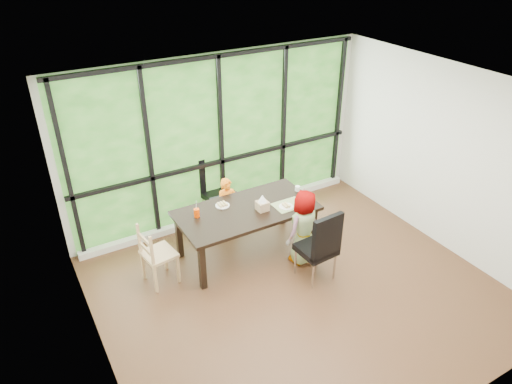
% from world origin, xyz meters
% --- Properties ---
extents(ground, '(5.00, 5.00, 0.00)m').
position_xyz_m(ground, '(0.00, 0.00, 0.00)').
color(ground, black).
rests_on(ground, ground).
extents(back_wall, '(5.00, 0.00, 5.00)m').
position_xyz_m(back_wall, '(0.00, 2.25, 1.35)').
color(back_wall, silver).
rests_on(back_wall, ground).
extents(foliage_backdrop, '(4.80, 0.02, 2.65)m').
position_xyz_m(foliage_backdrop, '(0.00, 2.23, 1.35)').
color(foliage_backdrop, '#215017').
rests_on(foliage_backdrop, back_wall).
extents(window_mullions, '(4.80, 0.06, 2.65)m').
position_xyz_m(window_mullions, '(0.00, 2.19, 1.35)').
color(window_mullions, black).
rests_on(window_mullions, back_wall).
extents(window_sill, '(4.80, 0.12, 0.10)m').
position_xyz_m(window_sill, '(0.00, 2.15, 0.05)').
color(window_sill, silver).
rests_on(window_sill, ground).
extents(dining_table, '(2.02, 1.08, 0.75)m').
position_xyz_m(dining_table, '(-0.17, 1.08, 0.38)').
color(dining_table, black).
rests_on(dining_table, ground).
extents(chair_window_leather, '(0.56, 0.56, 1.08)m').
position_xyz_m(chair_window_leather, '(-0.12, 2.10, 0.54)').
color(chair_window_leather, black).
rests_on(chair_window_leather, ground).
extents(chair_interior_leather, '(0.49, 0.49, 1.08)m').
position_xyz_m(chair_interior_leather, '(0.37, 0.13, 0.54)').
color(chair_interior_leather, black).
rests_on(chair_interior_leather, ground).
extents(chair_end_beech, '(0.46, 0.47, 0.90)m').
position_xyz_m(chair_end_beech, '(-1.50, 1.10, 0.45)').
color(chair_end_beech, tan).
rests_on(chair_end_beech, ground).
extents(child_toddler, '(0.37, 0.26, 0.95)m').
position_xyz_m(child_toddler, '(-0.17, 1.69, 0.47)').
color(child_toddler, orange).
rests_on(child_toddler, ground).
extents(child_older, '(0.63, 0.49, 1.13)m').
position_xyz_m(child_older, '(0.41, 0.52, 0.57)').
color(child_older, slate).
rests_on(child_older, ground).
extents(placemat, '(0.43, 0.32, 0.01)m').
position_xyz_m(placemat, '(0.41, 0.87, 0.75)').
color(placemat, tan).
rests_on(placemat, dining_table).
extents(plate_far, '(0.21, 0.21, 0.01)m').
position_xyz_m(plate_far, '(-0.43, 1.33, 0.76)').
color(plate_far, white).
rests_on(plate_far, dining_table).
extents(plate_near, '(0.21, 0.21, 0.01)m').
position_xyz_m(plate_near, '(0.35, 0.85, 0.76)').
color(plate_near, white).
rests_on(plate_near, dining_table).
extents(orange_cup, '(0.08, 0.08, 0.12)m').
position_xyz_m(orange_cup, '(-0.86, 1.25, 0.81)').
color(orange_cup, '#FC4300').
rests_on(orange_cup, dining_table).
extents(green_cup, '(0.07, 0.07, 0.11)m').
position_xyz_m(green_cup, '(0.62, 0.82, 0.81)').
color(green_cup, '#60D13C').
rests_on(green_cup, dining_table).
extents(white_mug, '(0.08, 0.08, 0.08)m').
position_xyz_m(white_mug, '(0.76, 1.16, 0.79)').
color(white_mug, white).
rests_on(white_mug, dining_table).
extents(tissue_box, '(0.16, 0.16, 0.13)m').
position_xyz_m(tissue_box, '(0.01, 0.95, 0.82)').
color(tissue_box, tan).
rests_on(tissue_box, dining_table).
extents(crepe_rolls_far, '(0.15, 0.12, 0.04)m').
position_xyz_m(crepe_rolls_far, '(-0.43, 1.33, 0.78)').
color(crepe_rolls_far, tan).
rests_on(crepe_rolls_far, plate_far).
extents(crepe_rolls_near, '(0.10, 0.12, 0.04)m').
position_xyz_m(crepe_rolls_near, '(0.35, 0.85, 0.78)').
color(crepe_rolls_near, tan).
rests_on(crepe_rolls_near, plate_near).
extents(straw_white, '(0.01, 0.04, 0.20)m').
position_xyz_m(straw_white, '(-0.86, 1.25, 0.91)').
color(straw_white, white).
rests_on(straw_white, orange_cup).
extents(straw_pink, '(0.01, 0.04, 0.20)m').
position_xyz_m(straw_pink, '(0.62, 0.82, 0.90)').
color(straw_pink, pink).
rests_on(straw_pink, green_cup).
extents(tissue, '(0.12, 0.12, 0.11)m').
position_xyz_m(tissue, '(0.01, 0.95, 0.94)').
color(tissue, white).
rests_on(tissue, tissue_box).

